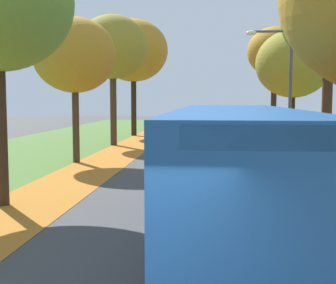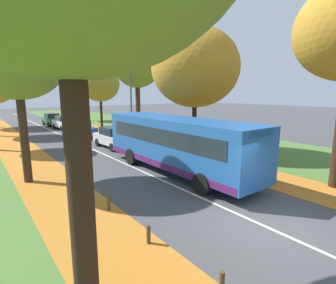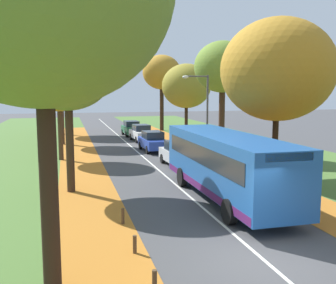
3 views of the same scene
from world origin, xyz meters
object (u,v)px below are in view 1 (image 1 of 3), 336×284
Objects in this scene: tree_left_distant at (133,51)px; car_white_third_in_line at (225,134)px; tree_right_mid at (330,20)px; tree_left_far at (113,48)px; car_blue_following at (222,143)px; car_green_fourth_in_line at (221,129)px; tree_right_far at (293,64)px; streetlamp_right at (282,85)px; bus at (237,168)px; tree_right_distant at (275,52)px; car_silver_lead at (231,160)px; tree_left_mid at (75,56)px.

tree_left_distant is 12.80m from car_white_third_in_line.
tree_left_far is at bearing 141.27° from tree_right_mid.
car_blue_following is 11.48m from car_green_fourth_in_line.
car_green_fourth_in_line is (-4.44, 5.97, -4.55)m from tree_right_far.
streetlamp_right reaches higher than car_blue_following.
tree_left_distant is 17.58m from car_blue_following.
car_white_third_in_line is (0.16, 21.47, -0.89)m from bus.
tree_left_distant is 30.96m from bus.
tree_right_far is at bearing 90.72° from tree_right_mid.
tree_left_far is 11.18m from car_blue_following.
car_white_third_in_line is (-4.36, -9.55, -6.30)m from tree_right_distant.
tree_left_far is at bearing 139.25° from car_blue_following.
streetlamp_right is 1.41× the size of car_silver_lead.
tree_right_mid is 19.41m from tree_right_distant.
car_green_fourth_in_line is at bearing 126.65° from tree_right_far.
tree_left_far is 0.95× the size of tree_right_distant.
car_blue_following is (7.27, 2.34, -4.48)m from tree_left_mid.
tree_left_mid is 12.02m from tree_right_mid.
tree_left_distant is at bearing 109.62° from car_silver_lead.
streetlamp_right is at bearing 76.69° from bus.
car_white_third_in_line is (-2.07, 12.05, -2.92)m from streetlamp_right.
bus is at bearing -59.56° from tree_left_mid.
tree_right_distant is 21.98m from streetlamp_right.
car_green_fourth_in_line is at bearing 107.13° from tree_right_mid.
tree_right_distant is 2.19× the size of car_green_fourth_in_line.
tree_left_distant is 15.08m from tree_right_far.
tree_left_far reaches higher than bus.
car_white_third_in_line is at bearing -114.55° from tree_right_distant.
streetlamp_right reaches higher than bus.
tree_right_distant reaches higher than tree_right_far.
tree_right_far is 0.81× the size of tree_right_distant.
car_blue_following is 1.00× the size of car_green_fourth_in_line.
streetlamp_right is at bearing -136.46° from tree_right_mid.
tree_left_mid is 1.69× the size of car_green_fourth_in_line.
streetlamp_right is 1.41× the size of car_blue_following.
car_white_third_in_line is at bearing 87.62° from car_blue_following.
tree_right_distant is at bearing 45.61° from car_green_fourth_in_line.
tree_left_mid is 8.69m from tree_left_far.
tree_left_distant reaches higher than car_silver_lead.
tree_right_mid is at bearing -72.87° from car_green_fourth_in_line.
tree_right_distant reaches higher than tree_left_far.
tree_left_distant is 2.32× the size of car_blue_following.
car_silver_lead is (-2.05, -1.23, -2.92)m from streetlamp_right.
car_white_third_in_line is at bearing 49.77° from tree_left_mid.
tree_left_far is 2.07× the size of car_green_fourth_in_line.
tree_right_distant is 9.05m from car_green_fourth_in_line.
car_silver_lead is at bearing 88.77° from bus.
car_silver_lead is (-4.35, -3.42, -5.83)m from tree_right_mid.
tree_left_mid is 10.23m from streetlamp_right.
tree_left_mid is 0.95× the size of tree_right_far.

